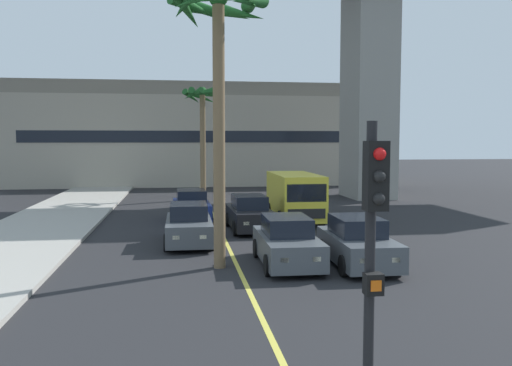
# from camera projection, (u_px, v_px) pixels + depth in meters

# --- Properties ---
(lane_stripe_center) EXTENTS (0.14, 56.00, 0.01)m
(lane_stripe_center) POSITION_uv_depth(u_px,v_px,m) (222.00, 235.00, 22.87)
(lane_stripe_center) COLOR #DBCC4C
(lane_stripe_center) RESTS_ON ground
(pier_building_backdrop) EXTENTS (32.97, 8.04, 9.07)m
(pier_building_backdrop) POSITION_uv_depth(u_px,v_px,m) (198.00, 135.00, 49.70)
(pier_building_backdrop) COLOR #BCB29E
(pier_building_backdrop) RESTS_ON ground
(car_queue_front) EXTENTS (1.91, 4.14, 1.56)m
(car_queue_front) POSITION_uv_depth(u_px,v_px,m) (358.00, 243.00, 17.15)
(car_queue_front) COLOR #4C5156
(car_queue_front) RESTS_ON ground
(car_queue_second) EXTENTS (1.93, 4.15, 1.56)m
(car_queue_second) POSITION_uv_depth(u_px,v_px,m) (250.00, 214.00, 23.98)
(car_queue_second) COLOR black
(car_queue_second) RESTS_ON ground
(car_queue_third) EXTENTS (1.94, 4.15, 1.56)m
(car_queue_third) POSITION_uv_depth(u_px,v_px,m) (191.00, 207.00, 26.60)
(car_queue_third) COLOR navy
(car_queue_third) RESTS_ON ground
(car_queue_fourth) EXTENTS (1.85, 4.11, 1.56)m
(car_queue_fourth) POSITION_uv_depth(u_px,v_px,m) (189.00, 225.00, 20.77)
(car_queue_fourth) COLOR #4C5156
(car_queue_fourth) RESTS_ON ground
(car_queue_fifth) EXTENTS (1.88, 4.12, 1.56)m
(car_queue_fifth) POSITION_uv_depth(u_px,v_px,m) (287.00, 243.00, 17.25)
(car_queue_fifth) COLOR #4C5156
(car_queue_fifth) RESTS_ON ground
(delivery_van) EXTENTS (2.19, 5.27, 2.36)m
(delivery_van) POSITION_uv_depth(u_px,v_px,m) (295.00, 196.00, 26.50)
(delivery_van) COLOR yellow
(delivery_van) RESTS_ON ground
(traffic_light_median_near) EXTENTS (0.24, 0.37, 4.20)m
(traffic_light_median_near) POSITION_uv_depth(u_px,v_px,m) (372.00, 255.00, 5.99)
(traffic_light_median_near) COLOR black
(traffic_light_median_near) RESTS_ON ground
(palm_tree_near_median) EXTENTS (2.82, 2.78, 7.58)m
(palm_tree_near_median) POSITION_uv_depth(u_px,v_px,m) (202.00, 108.00, 36.23)
(palm_tree_near_median) COLOR brown
(palm_tree_near_median) RESTS_ON ground
(palm_tree_mid_median) EXTENTS (3.19, 3.17, 8.62)m
(palm_tree_mid_median) POSITION_uv_depth(u_px,v_px,m) (218.00, 36.00, 16.40)
(palm_tree_mid_median) COLOR brown
(palm_tree_mid_median) RESTS_ON ground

